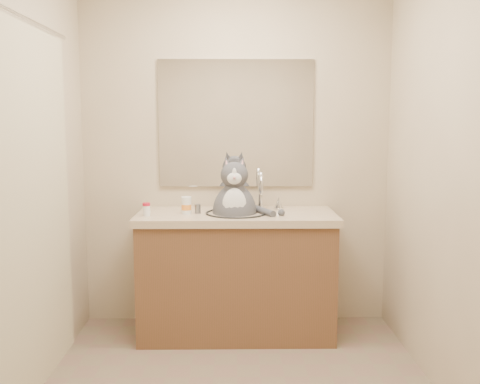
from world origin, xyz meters
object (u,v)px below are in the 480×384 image
cat (235,208)px  pill_bottle_orange (186,206)px  grey_canister (198,209)px  pill_bottle_redcap (146,209)px

cat → pill_bottle_orange: 0.33m
cat → pill_bottle_orange: size_ratio=5.17×
pill_bottle_orange → grey_canister: (0.07, 0.02, -0.02)m
pill_bottle_redcap → grey_canister: size_ratio=1.37×
pill_bottle_redcap → grey_canister: bearing=15.1°
pill_bottle_redcap → pill_bottle_orange: pill_bottle_orange is taller
cat → pill_bottle_orange: cat is taller
cat → grey_canister: (-0.25, -0.00, -0.00)m
pill_bottle_orange → grey_canister: bearing=15.6°
cat → pill_bottle_redcap: 0.59m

